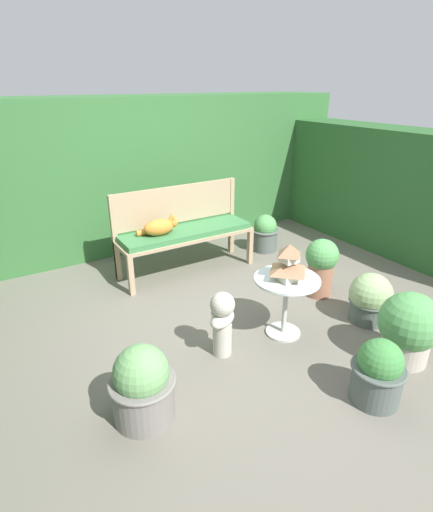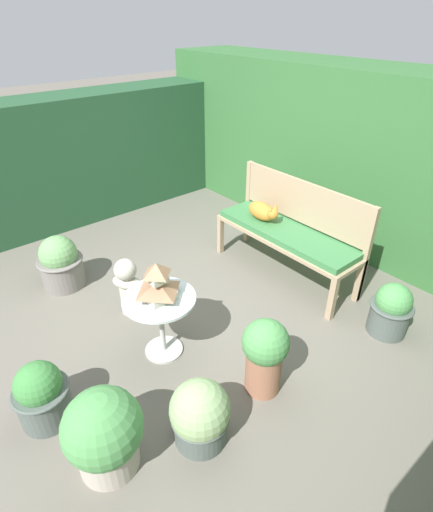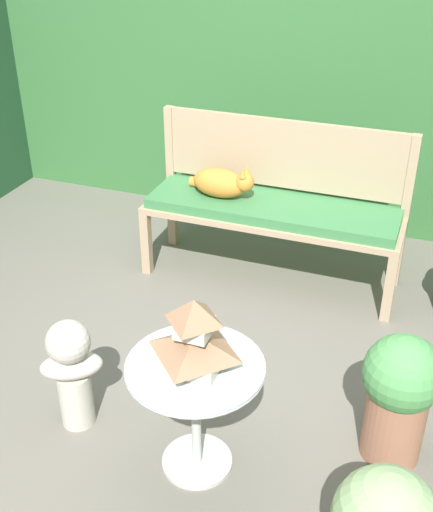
{
  "view_description": "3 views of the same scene",
  "coord_description": "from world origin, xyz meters",
  "px_view_note": "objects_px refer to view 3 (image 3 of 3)",
  "views": [
    {
      "loc": [
        -2.04,
        -2.92,
        2.21
      ],
      "look_at": [
        0.02,
        0.44,
        0.47
      ],
      "focal_mm": 28.0,
      "sensor_mm": 36.0,
      "label": 1
    },
    {
      "loc": [
        2.41,
        -1.81,
        2.57
      ],
      "look_at": [
        -0.1,
        0.3,
        0.51
      ],
      "focal_mm": 28.0,
      "sensor_mm": 36.0,
      "label": 2
    },
    {
      "loc": [
        0.99,
        -2.47,
        2.34
      ],
      "look_at": [
        -0.12,
        0.51,
        0.49
      ],
      "focal_mm": 45.0,
      "sensor_mm": 36.0,
      "label": 3
    }
  ],
  "objects_px": {
    "pagoda_birdhouse": "(195,338)",
    "garden_bust": "(72,368)",
    "cat": "(222,183)",
    "garden_bench": "(272,214)",
    "patio_table": "(196,388)",
    "potted_plant_table_near": "(399,393)"
  },
  "relations": [
    {
      "from": "pagoda_birdhouse",
      "to": "garden_bust",
      "type": "height_order",
      "value": "pagoda_birdhouse"
    },
    {
      "from": "cat",
      "to": "garden_bench",
      "type": "bearing_deg",
      "value": 5.49
    },
    {
      "from": "garden_bust",
      "to": "pagoda_birdhouse",
      "type": "bearing_deg",
      "value": -34.31
    },
    {
      "from": "patio_table",
      "to": "cat",
      "type": "bearing_deg",
      "value": 106.18
    },
    {
      "from": "pagoda_birdhouse",
      "to": "potted_plant_table_near",
      "type": "height_order",
      "value": "pagoda_birdhouse"
    },
    {
      "from": "garden_bust",
      "to": "garden_bench",
      "type": "bearing_deg",
      "value": 42.29
    },
    {
      "from": "cat",
      "to": "potted_plant_table_near",
      "type": "xyz_separation_m",
      "value": [
        1.32,
        -1.3,
        -0.29
      ]
    },
    {
      "from": "pagoda_birdhouse",
      "to": "potted_plant_table_near",
      "type": "distance_m",
      "value": 0.98
    },
    {
      "from": "garden_bust",
      "to": "potted_plant_table_near",
      "type": "distance_m",
      "value": 1.53
    },
    {
      "from": "garden_bench",
      "to": "pagoda_birdhouse",
      "type": "distance_m",
      "value": 1.71
    },
    {
      "from": "cat",
      "to": "potted_plant_table_near",
      "type": "distance_m",
      "value": 1.87
    },
    {
      "from": "potted_plant_table_near",
      "to": "garden_bust",
      "type": "bearing_deg",
      "value": -167.48
    },
    {
      "from": "pagoda_birdhouse",
      "to": "garden_bust",
      "type": "distance_m",
      "value": 0.76
    },
    {
      "from": "pagoda_birdhouse",
      "to": "potted_plant_table_near",
      "type": "bearing_deg",
      "value": 24.44
    },
    {
      "from": "cat",
      "to": "pagoda_birdhouse",
      "type": "xyz_separation_m",
      "value": [
        0.49,
        -1.67,
        0.07
      ]
    },
    {
      "from": "garden_bench",
      "to": "patio_table",
      "type": "distance_m",
      "value": 1.69
    },
    {
      "from": "pagoda_birdhouse",
      "to": "garden_bust",
      "type": "relative_size",
      "value": 0.55
    },
    {
      "from": "patio_table",
      "to": "potted_plant_table_near",
      "type": "distance_m",
      "value": 0.92
    },
    {
      "from": "patio_table",
      "to": "pagoda_birdhouse",
      "type": "distance_m",
      "value": 0.27
    },
    {
      "from": "potted_plant_table_near",
      "to": "cat",
      "type": "bearing_deg",
      "value": 135.42
    },
    {
      "from": "patio_table",
      "to": "pagoda_birdhouse",
      "type": "height_order",
      "value": "pagoda_birdhouse"
    },
    {
      "from": "garden_bench",
      "to": "potted_plant_table_near",
      "type": "distance_m",
      "value": 1.64
    }
  ]
}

